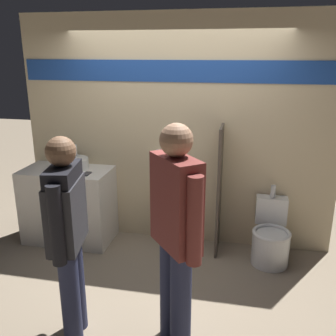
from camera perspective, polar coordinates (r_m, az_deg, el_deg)
name	(u,v)px	position (r m, az deg, el deg)	size (l,w,h in m)	color
ground_plane	(165,260)	(4.38, -0.47, -13.91)	(16.00, 16.00, 0.00)	gray
display_wall	(175,132)	(4.42, 1.14, 5.49)	(3.71, 0.07, 2.70)	beige
sink_counter	(69,205)	(4.80, -14.86, -5.45)	(1.06, 0.58, 0.92)	silver
sink_basin	(72,164)	(4.66, -14.48, 0.67)	(0.40, 0.40, 0.26)	silver
cell_phone	(87,174)	(4.41, -12.28, -0.87)	(0.07, 0.14, 0.01)	#232328
divider_near_counter	(219,191)	(4.31, 7.80, -3.50)	(0.03, 0.41, 1.50)	#4C4238
urinal_near_counter	(169,183)	(4.43, 0.13, -2.25)	(0.38, 0.29, 1.19)	silver
toilet	(271,239)	(4.40, 15.36, -10.36)	(0.42, 0.58, 0.83)	silver
person_in_vest	(67,227)	(3.00, -15.08, -8.67)	(0.30, 0.58, 1.69)	#282D4C
person_with_lanyard	(176,231)	(2.81, 1.18, -9.60)	(0.45, 0.51, 1.81)	#282D4C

